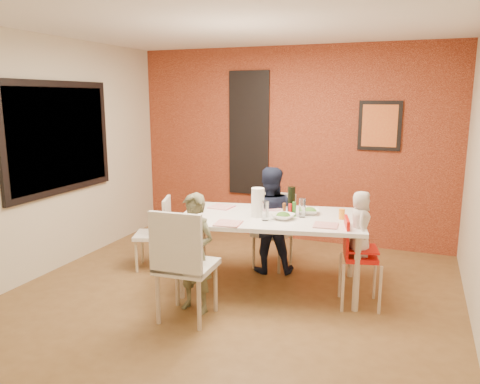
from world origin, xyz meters
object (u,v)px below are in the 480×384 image
at_px(chair_far, 276,226).
at_px(high_chair, 356,254).
at_px(wine_bottle, 291,201).
at_px(chair_near, 182,260).
at_px(child_far, 269,220).
at_px(toddler, 360,223).
at_px(child_near, 195,253).
at_px(dining_table, 271,222).
at_px(chair_left, 159,229).
at_px(paper_towel_roll, 258,202).

xyz_separation_m(chair_far, high_chair, (1.06, -0.81, 0.04)).
bearing_deg(wine_bottle, chair_near, -119.60).
bearing_deg(wine_bottle, high_chair, -20.17).
bearing_deg(chair_far, wine_bottle, -49.62).
xyz_separation_m(chair_far, child_far, (-0.01, -0.24, 0.13)).
distance_m(high_chair, toddler, 0.30).
xyz_separation_m(child_near, child_far, (0.34, 1.24, 0.05)).
bearing_deg(chair_far, high_chair, -28.25).
xyz_separation_m(dining_table, chair_left, (-1.41, 0.07, -0.24)).
bearing_deg(high_chair, dining_table, 67.81).
height_order(child_near, child_far, child_far).
bearing_deg(chair_near, toddler, -149.90).
bearing_deg(dining_table, high_chair, -8.63).
distance_m(chair_far, chair_left, 1.40).
height_order(chair_near, chair_far, chair_near).
xyz_separation_m(high_chair, wine_bottle, (-0.73, 0.27, 0.41)).
xyz_separation_m(chair_far, paper_towel_roll, (0.03, -0.75, 0.45)).
bearing_deg(wine_bottle, toddler, -19.02).
bearing_deg(child_near, toddler, 36.79).
bearing_deg(dining_table, child_near, -122.00).
distance_m(chair_left, child_near, 1.26).
distance_m(chair_far, wine_bottle, 0.78).
bearing_deg(toddler, paper_towel_roll, 76.08).
bearing_deg(chair_left, child_near, 26.14).
relative_size(dining_table, chair_far, 2.34).
distance_m(toddler, paper_towel_roll, 1.06).
bearing_deg(high_chair, toddler, -77.80).
height_order(dining_table, wine_bottle, wine_bottle).
bearing_deg(chair_near, wine_bottle, -122.64).
relative_size(chair_far, wine_bottle, 2.92).
bearing_deg(wine_bottle, chair_far, 121.14).
distance_m(chair_near, child_near, 0.25).
height_order(chair_near, child_far, child_far).
relative_size(dining_table, child_near, 1.80).
height_order(chair_near, child_near, child_near).
height_order(wine_bottle, paper_towel_roll, same).
bearing_deg(child_far, toddler, 134.03).
height_order(high_chair, wine_bottle, wine_bottle).
xyz_separation_m(chair_left, child_near, (0.91, -0.87, 0.09)).
bearing_deg(high_chair, chair_left, 71.42).
relative_size(chair_near, chair_far, 1.20).
bearing_deg(wine_bottle, dining_table, -143.74).
bearing_deg(child_far, chair_far, -111.69).
bearing_deg(chair_near, paper_towel_roll, -113.87).
relative_size(high_chair, child_near, 0.77).
bearing_deg(chair_far, chair_near, -92.09).
distance_m(chair_near, chair_far, 1.77).
bearing_deg(chair_far, toddler, -27.40).
height_order(chair_far, paper_towel_roll, paper_towel_roll).
bearing_deg(high_chair, child_far, 48.27).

